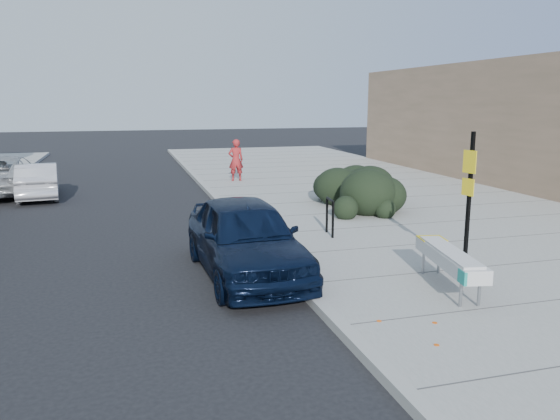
{
  "coord_description": "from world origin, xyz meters",
  "views": [
    {
      "loc": [
        -3.09,
        -9.27,
        3.53
      ],
      "look_at": [
        0.38,
        2.85,
        1.0
      ],
      "focal_mm": 35.0,
      "sensor_mm": 36.0,
      "label": 1
    }
  ],
  "objects_px": {
    "suv_silver": "(5,175)",
    "pedestrian": "(236,160)",
    "bike_rack": "(330,213)",
    "sign_post": "(469,193)",
    "bench": "(450,259)",
    "sedan_navy": "(245,237)",
    "wagon_silver": "(38,181)"
  },
  "relations": [
    {
      "from": "sign_post",
      "to": "wagon_silver",
      "type": "height_order",
      "value": "sign_post"
    },
    {
      "from": "bench",
      "to": "wagon_silver",
      "type": "relative_size",
      "value": 0.61
    },
    {
      "from": "bench",
      "to": "suv_silver",
      "type": "xyz_separation_m",
      "value": [
        -10.0,
        14.4,
        0.03
      ]
    },
    {
      "from": "bench",
      "to": "wagon_silver",
      "type": "height_order",
      "value": "wagon_silver"
    },
    {
      "from": "bike_rack",
      "to": "sedan_navy",
      "type": "relative_size",
      "value": 0.2
    },
    {
      "from": "suv_silver",
      "to": "wagon_silver",
      "type": "bearing_deg",
      "value": 137.2
    },
    {
      "from": "sedan_navy",
      "to": "suv_silver",
      "type": "bearing_deg",
      "value": 116.68
    },
    {
      "from": "bike_rack",
      "to": "wagon_silver",
      "type": "xyz_separation_m",
      "value": [
        -8.07,
        8.83,
        -0.07
      ]
    },
    {
      "from": "bench",
      "to": "sign_post",
      "type": "height_order",
      "value": "sign_post"
    },
    {
      "from": "wagon_silver",
      "to": "pedestrian",
      "type": "height_order",
      "value": "pedestrian"
    },
    {
      "from": "suv_silver",
      "to": "pedestrian",
      "type": "height_order",
      "value": "pedestrian"
    },
    {
      "from": "bench",
      "to": "suv_silver",
      "type": "distance_m",
      "value": 17.53
    },
    {
      "from": "bench",
      "to": "sedan_navy",
      "type": "xyz_separation_m",
      "value": [
        -3.3,
        2.26,
        0.08
      ]
    },
    {
      "from": "bike_rack",
      "to": "sign_post",
      "type": "height_order",
      "value": "sign_post"
    },
    {
      "from": "sedan_navy",
      "to": "bench",
      "type": "bearing_deg",
      "value": -36.59
    },
    {
      "from": "bike_rack",
      "to": "pedestrian",
      "type": "relative_size",
      "value": 0.53
    },
    {
      "from": "bike_rack",
      "to": "suv_silver",
      "type": "xyz_separation_m",
      "value": [
        -9.37,
        9.99,
        0.03
      ]
    },
    {
      "from": "sedan_navy",
      "to": "wagon_silver",
      "type": "xyz_separation_m",
      "value": [
        -5.4,
        10.98,
        -0.15
      ]
    },
    {
      "from": "wagon_silver",
      "to": "suv_silver",
      "type": "xyz_separation_m",
      "value": [
        -1.3,
        1.16,
        0.1
      ]
    },
    {
      "from": "bench",
      "to": "bike_rack",
      "type": "height_order",
      "value": "bike_rack"
    },
    {
      "from": "wagon_silver",
      "to": "bike_rack",
      "type": "bearing_deg",
      "value": 126.37
    },
    {
      "from": "sign_post",
      "to": "suv_silver",
      "type": "distance_m",
      "value": 17.38
    },
    {
      "from": "sign_post",
      "to": "sedan_navy",
      "type": "height_order",
      "value": "sign_post"
    },
    {
      "from": "wagon_silver",
      "to": "pedestrian",
      "type": "relative_size",
      "value": 2.21
    },
    {
      "from": "wagon_silver",
      "to": "sign_post",
      "type": "bearing_deg",
      "value": 122.18
    },
    {
      "from": "pedestrian",
      "to": "suv_silver",
      "type": "bearing_deg",
      "value": 0.79
    },
    {
      "from": "bench",
      "to": "sedan_navy",
      "type": "relative_size",
      "value": 0.52
    },
    {
      "from": "bike_rack",
      "to": "wagon_silver",
      "type": "bearing_deg",
      "value": 138.66
    },
    {
      "from": "sign_post",
      "to": "suv_silver",
      "type": "height_order",
      "value": "sign_post"
    },
    {
      "from": "bike_rack",
      "to": "pedestrian",
      "type": "distance_m",
      "value": 10.2
    },
    {
      "from": "sign_post",
      "to": "wagon_silver",
      "type": "relative_size",
      "value": 0.71
    },
    {
      "from": "bench",
      "to": "wagon_silver",
      "type": "bearing_deg",
      "value": 134.28
    }
  ]
}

